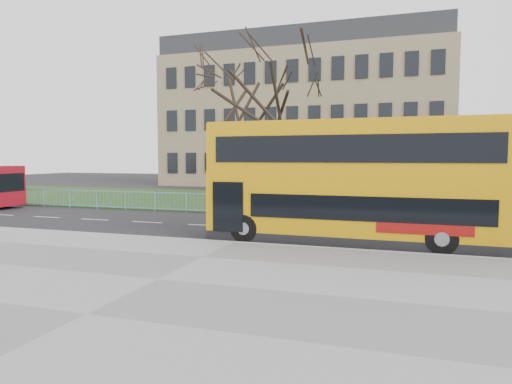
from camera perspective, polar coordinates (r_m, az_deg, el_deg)
ground at (r=17.68m, az=-0.99°, el=-5.75°), size 120.00×120.00×0.00m
pavement at (r=11.66m, az=-12.17°, el=-10.88°), size 80.00×10.50×0.12m
kerb at (r=16.24m, az=-2.80°, el=-6.42°), size 80.00×0.20×0.14m
grass_verge at (r=31.42m, az=7.63°, el=-1.27°), size 80.00×15.40×0.08m
guard_railing at (r=23.88m, az=4.23°, el=-1.79°), size 40.00×0.12×1.10m
bare_tree at (r=27.95m, az=-0.05°, el=9.47°), size 7.72×7.72×11.03m
civic_building at (r=52.69m, az=6.50°, el=8.58°), size 30.00×15.00×14.00m
yellow_bus at (r=16.77m, az=11.82°, el=1.62°), size 10.39×2.59×4.35m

